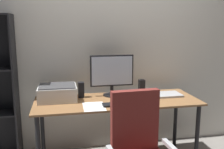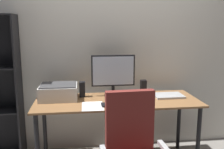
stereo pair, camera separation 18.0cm
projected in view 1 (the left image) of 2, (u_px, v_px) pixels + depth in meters
back_wall at (109, 44)px, 3.10m from camera, size 6.40×0.10×2.60m
desk at (117, 107)px, 2.74m from camera, size 1.74×0.65×0.74m
monitor at (112, 73)px, 2.85m from camera, size 0.49×0.20×0.46m
keyboard at (117, 104)px, 2.54m from camera, size 0.29×0.11×0.02m
mouse at (136, 102)px, 2.59m from camera, size 0.07×0.11×0.03m
coffee_mug at (124, 95)px, 2.73m from camera, size 0.09×0.07×0.10m
laptop at (166, 95)px, 2.89m from camera, size 0.32×0.23×0.02m
speaker_left at (81, 90)px, 2.81m from camera, size 0.06×0.07×0.17m
speaker_right at (142, 87)px, 2.94m from camera, size 0.06×0.07×0.17m
printer at (57, 93)px, 2.71m from camera, size 0.40×0.34×0.16m
paper_sheet at (94, 107)px, 2.50m from camera, size 0.22×0.30×0.00m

